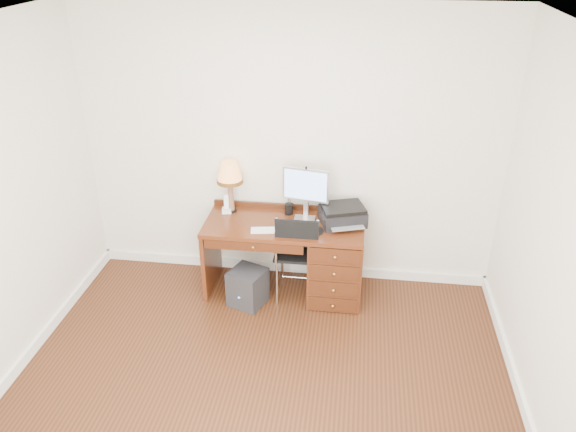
# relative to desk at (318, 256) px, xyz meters

# --- Properties ---
(ground) EXTENTS (4.00, 4.00, 0.00)m
(ground) POSITION_rel_desk_xyz_m (-0.32, -1.40, -0.41)
(ground) COLOR #32180B
(ground) RESTS_ON ground
(room_shell) EXTENTS (4.00, 4.00, 4.00)m
(room_shell) POSITION_rel_desk_xyz_m (-0.32, -0.77, -0.36)
(room_shell) COLOR silver
(room_shell) RESTS_ON ground
(desk) EXTENTS (1.50, 0.67, 0.75)m
(desk) POSITION_rel_desk_xyz_m (0.00, 0.00, 0.00)
(desk) COLOR #562612
(desk) RESTS_ON ground
(monitor) EXTENTS (0.44, 0.18, 0.51)m
(monitor) POSITION_rel_desk_xyz_m (-0.14, 0.12, 0.66)
(monitor) COLOR silver
(monitor) RESTS_ON desk
(keyboard) EXTENTS (0.38, 0.16, 0.01)m
(keyboard) POSITION_rel_desk_xyz_m (-0.42, -0.17, 0.34)
(keyboard) COLOR white
(keyboard) RESTS_ON desk
(mouse_pad) EXTENTS (0.21, 0.21, 0.04)m
(mouse_pad) POSITION_rel_desk_xyz_m (-0.05, -0.12, 0.35)
(mouse_pad) COLOR black
(mouse_pad) RESTS_ON desk
(printer) EXTENTS (0.48, 0.43, 0.18)m
(printer) POSITION_rel_desk_xyz_m (0.22, 0.07, 0.43)
(printer) COLOR black
(printer) RESTS_ON desk
(leg_lamp) EXTENTS (0.25, 0.25, 0.52)m
(leg_lamp) POSITION_rel_desk_xyz_m (-0.87, 0.18, 0.72)
(leg_lamp) COLOR black
(leg_lamp) RESTS_ON desk
(phone) EXTENTS (0.10, 0.10, 0.19)m
(phone) POSITION_rel_desk_xyz_m (-0.91, 0.15, 0.39)
(phone) COLOR white
(phone) RESTS_ON desk
(pen_cup) EXTENTS (0.08, 0.08, 0.10)m
(pen_cup) POSITION_rel_desk_xyz_m (-0.30, 0.20, 0.39)
(pen_cup) COLOR black
(pen_cup) RESTS_ON desk
(chair) EXTENTS (0.44, 0.44, 0.93)m
(chair) POSITION_rel_desk_xyz_m (-0.18, -0.13, 0.15)
(chair) COLOR black
(chair) RESTS_ON ground
(equipment_box) EXTENTS (0.40, 0.40, 0.36)m
(equipment_box) POSITION_rel_desk_xyz_m (-0.64, -0.27, -0.23)
(equipment_box) COLOR black
(equipment_box) RESTS_ON ground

